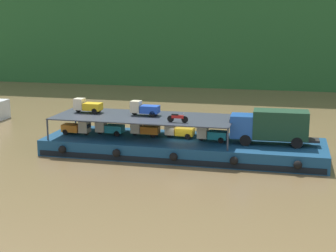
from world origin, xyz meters
TOP-DOWN VIEW (x-y plane):
  - ground_plane at (0.00, 0.00)m, footprint 400.00×400.00m
  - cargo_barge at (0.00, -0.03)m, footprint 26.11×7.83m
  - covered_lorry at (8.07, 0.04)m, footprint 7.91×2.50m
  - cargo_rack at (-3.80, 0.00)m, footprint 16.91×6.46m
  - mini_truck_lower_stern at (-10.43, -0.49)m, footprint 2.79×1.29m
  - mini_truck_lower_aft at (-7.34, 0.18)m, footprint 2.75×1.22m
  - mini_truck_lower_mid at (-3.86, 0.51)m, footprint 2.76×1.23m
  - mini_truck_lower_fore at (-0.48, 0.57)m, footprint 2.77×1.26m
  - mini_truck_lower_bow at (2.73, -0.11)m, footprint 2.79×1.28m
  - mini_truck_upper_stern at (-9.70, 0.58)m, footprint 2.77×1.25m
  - mini_truck_upper_mid at (-3.86, 0.49)m, footprint 2.78×1.26m
  - motorcycle_upper_port at (-0.09, -1.94)m, footprint 1.90×0.55m

SIDE VIEW (x-z plane):
  - ground_plane at x=0.00m, z-range 0.00..0.00m
  - cargo_barge at x=0.00m, z-range 0.00..1.50m
  - mini_truck_lower_stern at x=-10.43m, z-range 1.50..2.88m
  - mini_truck_lower_aft at x=-7.34m, z-range 1.50..2.88m
  - mini_truck_lower_mid at x=-3.86m, z-range 1.50..2.88m
  - mini_truck_lower_fore at x=-0.48m, z-range 1.50..2.88m
  - mini_truck_lower_bow at x=2.73m, z-range 1.50..2.88m
  - covered_lorry at x=8.07m, z-range 1.64..4.74m
  - cargo_rack at x=-3.80m, z-range 2.43..4.43m
  - motorcycle_upper_port at x=-0.09m, z-range 3.50..4.37m
  - mini_truck_upper_stern at x=-9.70m, z-range 3.50..4.88m
  - mini_truck_upper_mid at x=-3.86m, z-range 3.50..4.88m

